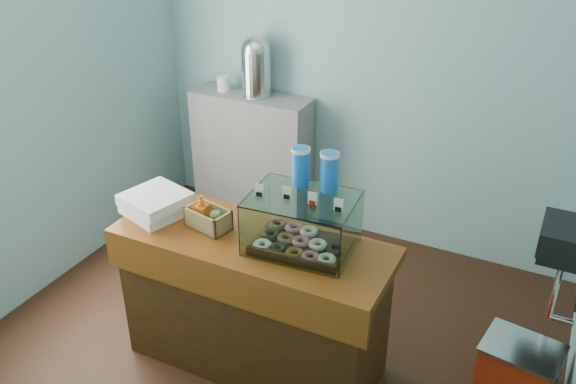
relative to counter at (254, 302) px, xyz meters
The scene contains 9 objects.
ground 0.52m from the counter, 90.00° to the left, with size 3.50×3.50×0.00m, color black.
room_shell 1.27m from the counter, 84.37° to the left, with size 3.54×3.04×2.82m.
counter is the anchor object (origin of this frame).
back_shelf 1.82m from the counter, 119.76° to the left, with size 1.00×0.32×1.10m, color gray.
display_case 0.68m from the counter, 15.61° to the left, with size 0.59×0.46×0.53m.
condiment_crate 0.59m from the counter, behind, with size 0.28×0.20×0.19m.
pastry_boxes 0.82m from the counter, behind, with size 0.42×0.42×0.13m.
coffee_urn 2.01m from the counter, 118.01° to the left, with size 0.26×0.26×0.48m.
red_cooler 1.56m from the counter, 15.72° to the left, with size 0.47×0.38×0.37m.
Camera 1 is at (1.46, -2.72, 2.74)m, focal length 38.00 mm.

